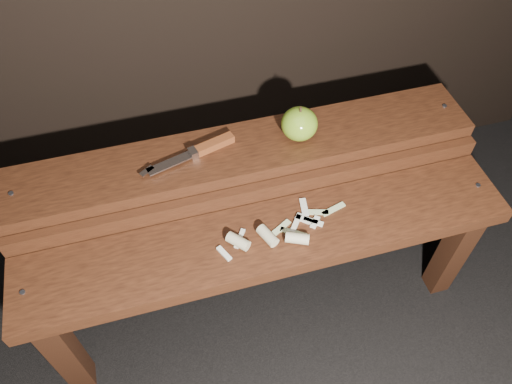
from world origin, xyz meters
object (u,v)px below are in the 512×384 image
object	(u,v)px
bench_front_tier	(269,253)
knife	(203,149)
bench_rear_tier	(245,170)
apple	(299,124)

from	to	relation	value
bench_front_tier	knife	xyz separation A→B (m)	(-0.10, 0.24, 0.16)
bench_front_tier	knife	world-z (taller)	knife
bench_rear_tier	apple	distance (m)	0.19
bench_rear_tier	apple	world-z (taller)	apple
bench_rear_tier	knife	distance (m)	0.14
bench_rear_tier	apple	bearing A→B (deg)	1.73
apple	bench_rear_tier	bearing A→B (deg)	-178.27
knife	apple	bearing A→B (deg)	-2.38
knife	bench_front_tier	bearing A→B (deg)	-67.10
bench_rear_tier	knife	bearing A→B (deg)	171.89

